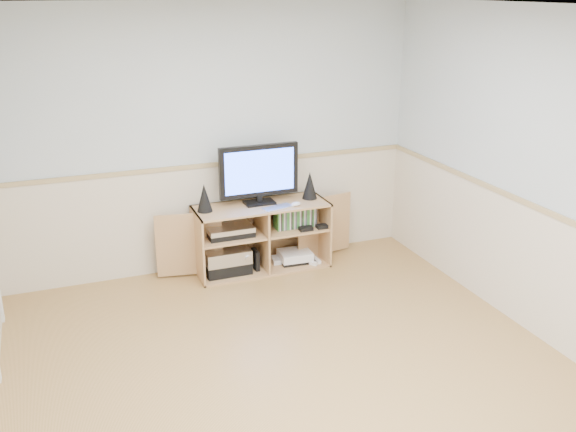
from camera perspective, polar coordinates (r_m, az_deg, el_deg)
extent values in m
cube|color=tan|center=(4.60, 1.30, -15.02)|extent=(4.00, 4.50, 0.02)
cube|color=white|center=(3.77, 1.61, 18.21)|extent=(4.00, 4.50, 0.02)
cube|color=silver|center=(5.10, 22.81, 2.71)|extent=(0.02, 4.50, 2.50)
cube|color=silver|center=(6.07, -6.84, 6.71)|extent=(4.00, 0.02, 2.50)
cube|color=beige|center=(6.27, -6.52, -0.01)|extent=(4.00, 0.01, 1.00)
cube|color=tan|center=(6.11, -6.69, 4.56)|extent=(4.00, 0.02, 0.04)
cube|color=tan|center=(6.32, -2.33, -4.52)|extent=(1.28, 0.48, 0.02)
cube|color=tan|center=(6.09, -2.41, 0.89)|extent=(1.28, 0.48, 0.02)
cube|color=tan|center=(6.04, -8.05, -2.65)|extent=(0.02, 0.48, 0.65)
cube|color=tan|center=(6.42, 2.98, -1.11)|extent=(0.02, 0.48, 0.65)
cube|color=tan|center=(6.40, -3.04, -1.15)|extent=(1.28, 0.02, 0.65)
cube|color=tan|center=(6.20, -2.37, -1.86)|extent=(0.02, 0.46, 0.61)
cube|color=tan|center=(6.09, -5.23, -1.78)|extent=(0.61, 0.44, 0.02)
cube|color=tan|center=(6.28, 0.40, -1.01)|extent=(0.61, 0.44, 0.02)
cube|color=tan|center=(6.09, -8.76, -2.51)|extent=(0.62, 0.13, 0.61)
cube|color=tan|center=(6.49, 3.25, -0.84)|extent=(0.62, 0.13, 0.61)
cube|color=black|center=(6.13, -2.56, 1.21)|extent=(0.29, 0.18, 0.02)
cube|color=black|center=(6.12, -2.57, 1.56)|extent=(0.05, 0.04, 0.06)
cube|color=black|center=(6.03, -2.61, 4.06)|extent=(0.77, 0.05, 0.49)
cube|color=blue|center=(6.01, -2.52, 3.99)|extent=(0.68, 0.01, 0.40)
cone|color=black|center=(5.92, -7.45, 1.62)|extent=(0.14, 0.14, 0.26)
cone|color=black|center=(6.24, 1.94, 2.75)|extent=(0.15, 0.15, 0.27)
cube|color=silver|center=(6.00, -0.91, 0.76)|extent=(0.32, 0.19, 0.01)
ellipsoid|color=white|center=(6.05, 0.71, 1.08)|extent=(0.11, 0.09, 0.04)
cube|color=black|center=(6.20, -5.50, -4.45)|extent=(0.43, 0.32, 0.11)
cube|color=silver|center=(6.15, -5.53, -3.43)|extent=(0.43, 0.32, 0.13)
cube|color=black|center=(6.08, -5.24, -1.48)|extent=(0.43, 0.30, 0.05)
cube|color=silver|center=(6.06, -5.25, -1.06)|extent=(0.43, 0.30, 0.05)
cube|color=black|center=(6.21, -2.90, -3.88)|extent=(0.04, 0.14, 0.20)
cube|color=white|center=(6.40, -0.54, -3.86)|extent=(0.22, 0.17, 0.05)
cube|color=black|center=(6.40, 0.62, -3.93)|extent=(0.32, 0.26, 0.03)
cube|color=white|center=(6.38, 0.62, -3.48)|extent=(0.33, 0.28, 0.08)
cube|color=white|center=(6.41, 2.55, -3.93)|extent=(0.04, 0.14, 0.03)
cube|color=white|center=(6.53, 1.83, -3.43)|extent=(0.09, 0.15, 0.03)
cube|color=#3F8C3F|center=(6.23, 0.64, -0.14)|extent=(0.41, 0.14, 0.19)
cube|color=white|center=(6.53, 1.97, 1.86)|extent=(0.12, 0.03, 0.12)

